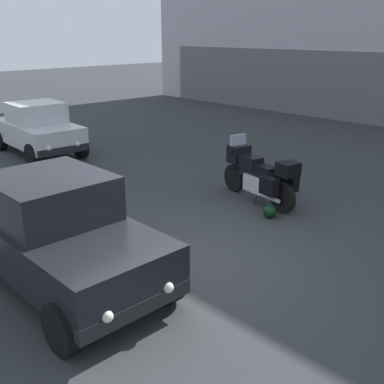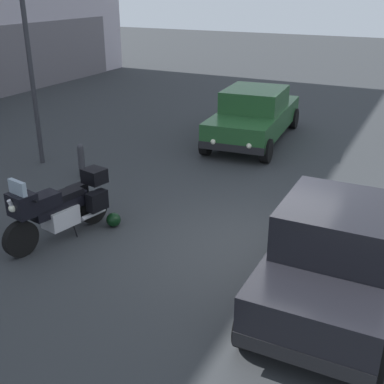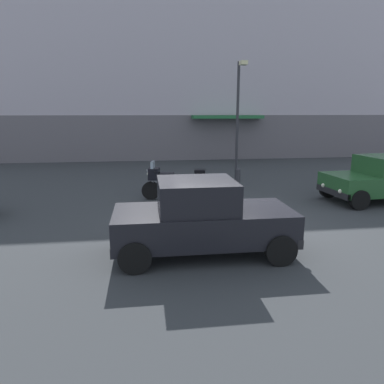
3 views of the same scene
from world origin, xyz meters
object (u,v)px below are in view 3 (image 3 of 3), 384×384
motorcycle (175,183)px  helmet (200,199)px  bollard_curbside (238,177)px  streetlamp_curbside (238,111)px  car_hatchback_near (202,218)px

motorcycle → helmet: size_ratio=8.01×
helmet → bollard_curbside: (1.92, 2.25, 0.29)m
helmet → streetlamp_curbside: streetlamp_curbside is taller
streetlamp_curbside → car_hatchback_near: bearing=-109.7°
streetlamp_curbside → motorcycle: bearing=-134.4°
bollard_curbside → streetlamp_curbside: bearing=77.7°
bollard_curbside → helmet: bearing=-130.5°
motorcycle → bollard_curbside: size_ratio=2.76×
car_hatchback_near → helmet: bearing=81.9°
motorcycle → streetlamp_curbside: 4.95m
streetlamp_curbside → bollard_curbside: streetlamp_curbside is taller
car_hatchback_near → motorcycle: bearing=91.9°
helmet → bollard_curbside: size_ratio=0.34×
helmet → streetlamp_curbside: (2.24, 3.68, 2.93)m
car_hatchback_near → streetlamp_curbside: bearing=70.4°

